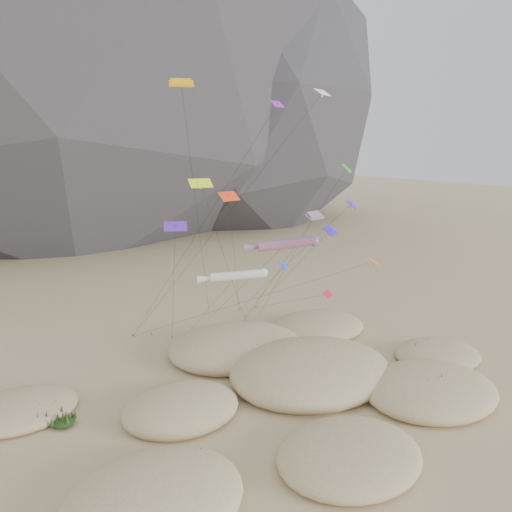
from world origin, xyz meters
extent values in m
plane|color=#CCB789|center=(0.00, 0.00, 0.00)|extent=(500.00, 500.00, 0.00)
ellipsoid|color=black|center=(8.00, 115.00, 60.00)|extent=(191.54, 147.29, 156.00)
ellipsoid|color=black|center=(56.00, 110.00, 38.00)|extent=(130.55, 126.41, 100.00)
ellipsoid|color=#CCB789|center=(-18.22, -4.67, 0.78)|extent=(12.57, 10.69, 3.48)
ellipsoid|color=#CCB789|center=(-3.67, -8.15, 0.60)|extent=(11.95, 10.16, 2.68)
ellipsoid|color=#CCB789|center=(10.16, -4.80, 0.71)|extent=(13.78, 11.71, 3.17)
ellipsoid|color=#CCB789|center=(-11.57, 5.34, 0.66)|extent=(10.83, 9.20, 2.93)
ellipsoid|color=#CCB789|center=(2.73, 4.31, 0.98)|extent=(17.72, 15.06, 4.37)
ellipsoid|color=#CCB789|center=(18.24, 0.45, 0.47)|extent=(10.39, 8.83, 2.08)
ellipsoid|color=#CCB789|center=(-0.33, 14.47, 0.81)|extent=(16.11, 13.70, 3.58)
ellipsoid|color=#CCB789|center=(12.41, 14.65, 0.61)|extent=(12.60, 10.71, 2.71)
ellipsoid|color=#CCB789|center=(-23.83, 13.45, 0.46)|extent=(10.21, 8.68, 2.04)
ellipsoid|color=black|center=(-18.52, -4.51, 0.90)|extent=(2.44, 2.08, 0.73)
ellipsoid|color=black|center=(-14.67, -3.26, 0.80)|extent=(2.54, 2.17, 0.76)
ellipsoid|color=black|center=(-4.29, -9.51, 0.60)|extent=(2.40, 2.06, 0.72)
ellipsoid|color=black|center=(-0.72, -8.12, 0.50)|extent=(2.42, 2.07, 0.73)
ellipsoid|color=black|center=(9.53, -5.18, 1.00)|extent=(2.94, 2.51, 0.88)
ellipsoid|color=black|center=(7.37, -6.65, 0.80)|extent=(2.53, 2.17, 0.76)
ellipsoid|color=black|center=(-12.85, 5.07, 0.80)|extent=(2.97, 2.54, 0.89)
ellipsoid|color=black|center=(-9.46, 6.91, 0.70)|extent=(2.13, 1.82, 0.64)
ellipsoid|color=black|center=(3.46, 3.86, 1.10)|extent=(3.20, 2.74, 0.96)
ellipsoid|color=black|center=(6.82, 5.92, 1.00)|extent=(2.96, 2.53, 0.89)
ellipsoid|color=black|center=(0.53, 1.07, 0.90)|extent=(2.35, 2.01, 0.70)
ellipsoid|color=black|center=(17.62, 2.56, 0.60)|extent=(2.35, 2.01, 0.71)
ellipsoid|color=black|center=(-3.49, 14.98, 1.00)|extent=(3.45, 2.95, 1.04)
ellipsoid|color=black|center=(0.49, 14.77, 0.90)|extent=(2.58, 2.20, 0.77)
ellipsoid|color=black|center=(13.76, 15.28, 0.70)|extent=(2.63, 2.25, 0.79)
ellipsoid|color=black|center=(11.31, 10.61, 0.60)|extent=(2.09, 1.78, 0.63)
ellipsoid|color=black|center=(-21.97, 10.82, 0.50)|extent=(2.20, 1.88, 0.66)
ellipsoid|color=black|center=(-20.99, 9.09, 0.40)|extent=(1.93, 1.65, 0.58)
cylinder|color=#3F2D1E|center=(-4.76, 22.82, 0.15)|extent=(0.08, 0.08, 0.30)
cylinder|color=#3F2D1E|center=(-0.55, 22.15, 0.15)|extent=(0.08, 0.08, 0.30)
cylinder|color=#3F2D1E|center=(6.23, 22.91, 0.15)|extent=(0.08, 0.08, 0.30)
cylinder|color=#3F2D1E|center=(7.83, 27.17, 0.15)|extent=(0.08, 0.08, 0.30)
cylinder|color=#3F2D1E|center=(7.12, 24.23, 0.15)|extent=(0.08, 0.08, 0.30)
cylinder|color=#3F2D1E|center=(-8.79, 25.96, 0.15)|extent=(0.08, 0.08, 0.30)
cylinder|color=#3F2D1E|center=(10.54, 26.90, 0.15)|extent=(0.08, 0.08, 0.30)
cylinder|color=#3F2D1E|center=(-6.56, 25.17, 0.15)|extent=(0.08, 0.08, 0.30)
cylinder|color=#F64219|center=(4.76, 11.66, 13.01)|extent=(6.24, 4.06, 1.83)
sphere|color=#F64219|center=(7.57, 10.16, 13.27)|extent=(1.23, 1.23, 1.23)
cone|color=#F64219|center=(1.66, 13.30, 12.69)|extent=(2.83, 2.17, 1.31)
cylinder|color=black|center=(3.61, 19.11, 6.51)|extent=(2.33, 14.92, 13.03)
cylinder|color=silver|center=(-1.63, 11.81, 10.22)|extent=(5.47, 3.61, 1.31)
sphere|color=silver|center=(0.86, 10.42, 10.45)|extent=(0.96, 0.96, 0.96)
cone|color=silver|center=(-4.37, 13.35, 9.94)|extent=(2.44, 1.86, 0.98)
cylinder|color=black|center=(-1.56, 17.97, 5.11)|extent=(0.17, 12.32, 10.24)
cube|color=#E4A00C|center=(-7.67, 11.49, 29.50)|extent=(2.44, 1.70, 0.69)
cube|color=#E4A00C|center=(-7.67, 11.49, 29.67)|extent=(2.05, 1.38, 0.66)
cylinder|color=black|center=(-2.40, 19.24, 14.75)|extent=(10.57, 15.53, 29.51)
cube|color=orange|center=(6.19, 8.47, 16.43)|extent=(2.52, 1.53, 0.65)
cube|color=orange|center=(6.19, 8.47, 16.64)|extent=(2.13, 1.24, 0.64)
cylinder|color=black|center=(7.68, 16.19, 8.22)|extent=(3.01, 15.47, 16.45)
cube|color=red|center=(5.76, 5.47, 8.51)|extent=(1.64, 1.39, 0.59)
cube|color=red|center=(5.76, 5.47, 8.36)|extent=(0.25, 0.25, 0.50)
cylinder|color=black|center=(8.15, 16.18, 4.28)|extent=(4.80, 21.45, 8.48)
cube|color=red|center=(-4.81, 7.90, 19.26)|extent=(2.11, 1.25, 0.83)
cube|color=red|center=(-4.81, 7.90, 19.11)|extent=(0.27, 0.30, 0.67)
cylinder|color=black|center=(1.51, 17.53, 9.65)|extent=(12.67, 19.29, 19.22)
cube|color=purple|center=(1.72, 9.35, 27.92)|extent=(1.72, 1.18, 0.69)
cube|color=purple|center=(1.72, 9.35, 27.77)|extent=(0.25, 0.29, 0.52)
cylinder|color=black|center=(-3.54, 17.66, 13.99)|extent=(10.53, 16.64, 27.88)
cube|color=white|center=(11.91, 14.46, 29.99)|extent=(2.52, 1.91, 0.80)
cube|color=white|center=(11.91, 14.46, 29.84)|extent=(0.33, 0.30, 0.77)
cylinder|color=black|center=(1.56, 20.21, 15.02)|extent=(20.72, 11.53, 29.96)
cube|color=orange|center=(14.96, 7.81, 10.39)|extent=(2.15, 2.42, 0.71)
cube|color=orange|center=(14.96, 7.81, 10.24)|extent=(0.29, 0.31, 0.74)
cylinder|color=black|center=(3.08, 16.89, 5.22)|extent=(23.76, 18.18, 10.36)
cube|color=#521FB5|center=(-9.76, 9.25, 16.65)|extent=(2.39, 1.86, 0.79)
cube|color=#521FB5|center=(-9.76, 9.25, 16.50)|extent=(0.32, 0.31, 0.73)
cylinder|color=black|center=(-7.26, 16.04, 8.35)|extent=(5.03, 13.60, 16.62)
cube|color=#D3FC1A|center=(-5.05, 13.24, 20.14)|extent=(2.50, 1.56, 0.87)
cube|color=#D3FC1A|center=(-5.05, 13.24, 19.99)|extent=(0.32, 0.29, 0.81)
cylinder|color=black|center=(0.59, 18.08, 10.10)|extent=(11.31, 9.70, 20.11)
cube|color=green|center=(12.17, 10.13, 21.32)|extent=(2.32, 2.13, 0.96)
cube|color=green|center=(12.17, 10.13, 21.17)|extent=(0.41, 0.43, 0.71)
cylinder|color=black|center=(9.20, 16.52, 10.69)|extent=(5.97, 12.81, 21.29)
cube|color=#2718CF|center=(7.79, 7.73, 14.82)|extent=(2.52, 2.17, 0.88)
cube|color=#2718CF|center=(7.79, 7.73, 14.67)|extent=(0.37, 0.37, 0.77)
cylinder|color=black|center=(9.16, 17.32, 7.43)|extent=(2.78, 19.19, 14.78)
cube|color=blue|center=(0.89, 6.90, 11.98)|extent=(1.87, 2.13, 0.80)
cube|color=blue|center=(0.89, 6.90, 11.83)|extent=(0.35, 0.34, 0.65)
cylinder|color=black|center=(4.01, 15.57, 6.01)|extent=(6.26, 17.35, 11.95)
cube|color=#381ADE|center=(10.93, 7.93, 17.54)|extent=(2.37, 2.32, 0.89)
cube|color=#381ADE|center=(10.93, 7.93, 17.39)|extent=(0.39, 0.39, 0.75)
cylinder|color=black|center=(9.38, 17.55, 8.80)|extent=(3.13, 19.26, 17.51)
camera|label=1|loc=(-28.37, -32.74, 24.11)|focal=35.00mm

